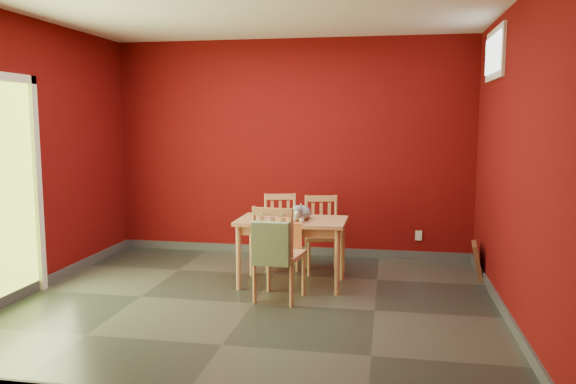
% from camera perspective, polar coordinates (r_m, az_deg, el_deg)
% --- Properties ---
extents(ground, '(4.50, 4.50, 0.00)m').
position_cam_1_polar(ground, '(5.36, -3.55, -11.22)').
color(ground, '#2D342D').
rests_on(ground, ground).
extents(room_shell, '(4.50, 4.50, 4.50)m').
position_cam_1_polar(room_shell, '(5.34, -3.56, -10.71)').
color(room_shell, '#5A0909').
rests_on(room_shell, ground).
extents(doorway, '(0.06, 1.01, 2.13)m').
position_cam_1_polar(doorway, '(5.73, -26.89, 0.73)').
color(doorway, '#B7D838').
rests_on(doorway, ground).
extents(window, '(0.05, 0.90, 0.50)m').
position_cam_1_polar(window, '(6.05, 20.25, 13.01)').
color(window, white).
rests_on(window, room_shell).
extents(outlet_plate, '(0.08, 0.02, 0.12)m').
position_cam_1_polar(outlet_plate, '(7.07, 13.13, -4.33)').
color(outlet_plate, silver).
rests_on(outlet_plate, room_shell).
extents(dining_table, '(1.11, 0.66, 0.69)m').
position_cam_1_polar(dining_table, '(5.79, 0.40, -3.61)').
color(dining_table, tan).
rests_on(dining_table, ground).
extents(table_runner, '(0.31, 0.64, 0.32)m').
position_cam_1_polar(table_runner, '(5.68, 0.22, -3.45)').
color(table_runner, '#C16531').
rests_on(table_runner, dining_table).
extents(chair_far_left, '(0.48, 0.48, 0.85)m').
position_cam_1_polar(chair_far_left, '(6.50, -0.73, -3.94)').
color(chair_far_left, tan).
rests_on(chair_far_left, ground).
extents(chair_far_right, '(0.48, 0.48, 0.85)m').
position_cam_1_polar(chair_far_right, '(6.36, 3.50, -4.20)').
color(chair_far_right, tan).
rests_on(chair_far_right, ground).
extents(chair_near, '(0.49, 0.49, 0.91)m').
position_cam_1_polar(chair_near, '(5.31, -1.03, -6.13)').
color(chair_near, tan).
rests_on(chair_near, ground).
extents(tote_bag, '(0.33, 0.20, 0.47)m').
position_cam_1_polar(tote_bag, '(5.08, -1.76, -5.26)').
color(tote_bag, '#76A369').
rests_on(tote_bag, chair_near).
extents(cat, '(0.24, 0.43, 0.21)m').
position_cam_1_polar(cat, '(5.71, 1.28, -1.82)').
color(cat, slate).
rests_on(cat, table_runner).
extents(picture_frame, '(0.17, 0.39, 0.38)m').
position_cam_1_polar(picture_frame, '(6.47, 18.66, -6.60)').
color(picture_frame, brown).
rests_on(picture_frame, ground).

